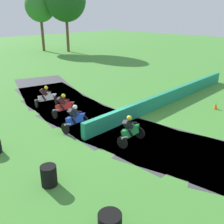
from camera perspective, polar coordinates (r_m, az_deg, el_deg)
ground_plane at (r=14.63m, az=0.14°, el=-3.35°), size 120.00×120.00×0.00m
track_asphalt at (r=15.15m, az=2.17°, el=-2.45°), size 8.27×28.95×0.01m
safety_barrier at (r=18.89m, az=12.62°, el=3.34°), size 16.14×0.66×0.90m
motorcycle_lead_white at (r=18.38m, az=-14.19°, el=3.31°), size 1.73×1.10×1.43m
motorcycle_chase_red at (r=16.38m, az=-10.41°, el=1.43°), size 1.71×0.91×1.42m
motorcycle_trailing_blue at (r=14.28m, az=-8.05°, el=-1.31°), size 1.68×0.76×1.42m
motorcycle_fourth_green at (r=12.80m, az=4.18°, el=-3.99°), size 1.68×0.86×1.43m
tire_stack_far at (r=10.16m, az=-13.75°, el=-13.46°), size 0.60×0.60×0.80m
tire_stack_extra_a at (r=8.24m, az=-0.48°, el=-23.23°), size 0.72×0.72×0.60m
traffic_cone at (r=18.61m, az=21.87°, el=1.27°), size 0.28×0.28×0.44m
tree_far_left at (r=45.62m, az=-15.60°, el=21.57°), size 4.70×4.70×9.47m
tree_far_right at (r=43.88m, az=-10.22°, el=23.16°), size 6.23×6.23×11.13m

